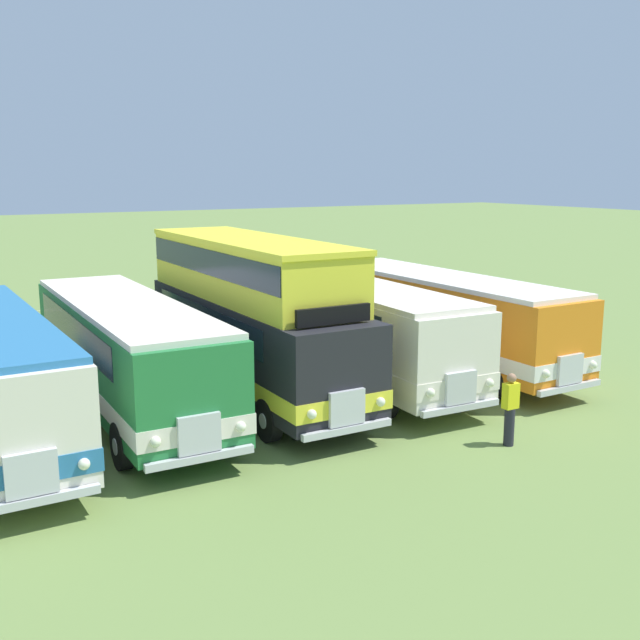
{
  "coord_description": "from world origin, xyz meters",
  "views": [
    {
      "loc": [
        -8.68,
        -18.77,
        6.26
      ],
      "look_at": [
        2.23,
        -0.19,
        2.0
      ],
      "focal_mm": 42.18,
      "sensor_mm": 36.0,
      "label": 1
    }
  ],
  "objects_px": {
    "bus_fifth_in_row": "(440,313)",
    "marshal_person": "(510,409)",
    "bus_second_in_row": "(126,348)",
    "bus_third_in_row": "(252,312)",
    "bus_fourth_in_row": "(353,324)"
  },
  "relations": [
    {
      "from": "bus_fifth_in_row",
      "to": "bus_third_in_row",
      "type": "bearing_deg",
      "value": -178.29
    },
    {
      "from": "bus_fifth_in_row",
      "to": "marshal_person",
      "type": "relative_size",
      "value": 6.26
    },
    {
      "from": "bus_third_in_row",
      "to": "bus_fourth_in_row",
      "type": "height_order",
      "value": "bus_third_in_row"
    },
    {
      "from": "bus_third_in_row",
      "to": "bus_fifth_in_row",
      "type": "xyz_separation_m",
      "value": [
        6.82,
        0.2,
        -0.71
      ]
    },
    {
      "from": "bus_second_in_row",
      "to": "marshal_person",
      "type": "height_order",
      "value": "bus_second_in_row"
    },
    {
      "from": "bus_fourth_in_row",
      "to": "bus_fifth_in_row",
      "type": "xyz_separation_m",
      "value": [
        3.41,
        0.08,
        0.0
      ]
    },
    {
      "from": "bus_fifth_in_row",
      "to": "bus_second_in_row",
      "type": "bearing_deg",
      "value": 178.46
    },
    {
      "from": "bus_second_in_row",
      "to": "marshal_person",
      "type": "bearing_deg",
      "value": -44.86
    },
    {
      "from": "bus_second_in_row",
      "to": "bus_fourth_in_row",
      "type": "relative_size",
      "value": 1.04
    },
    {
      "from": "bus_fourth_in_row",
      "to": "bus_fifth_in_row",
      "type": "relative_size",
      "value": 0.97
    },
    {
      "from": "bus_second_in_row",
      "to": "bus_third_in_row",
      "type": "relative_size",
      "value": 1.1
    },
    {
      "from": "bus_second_in_row",
      "to": "bus_fourth_in_row",
      "type": "height_order",
      "value": "same"
    },
    {
      "from": "bus_third_in_row",
      "to": "bus_fifth_in_row",
      "type": "height_order",
      "value": "bus_third_in_row"
    },
    {
      "from": "bus_third_in_row",
      "to": "marshal_person",
      "type": "bearing_deg",
      "value": -61.28
    },
    {
      "from": "bus_fifth_in_row",
      "to": "marshal_person",
      "type": "bearing_deg",
      "value": -116.53
    }
  ]
}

